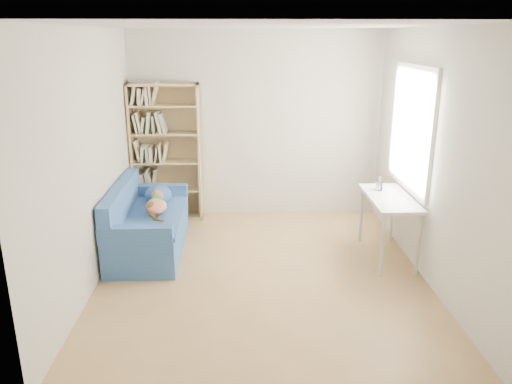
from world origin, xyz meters
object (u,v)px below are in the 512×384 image
Objects in this scene: desk at (390,204)px; sofa at (147,225)px; pen_cup at (379,185)px; bookshelf at (167,158)px.

sofa is at bearing 173.50° from desk.
sofa is 2.90m from desk.
sofa is 2.84m from pen_cup.
desk is at bearing -7.11° from sofa.
sofa is 1.57× the size of desk.
sofa is at bearing -95.98° from bookshelf.
pen_cup is (2.68, -1.18, -0.06)m from bookshelf.
pen_cup reaches higher than desk.
bookshelf is at bearing 83.41° from sofa.
bookshelf reaches higher than sofa.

